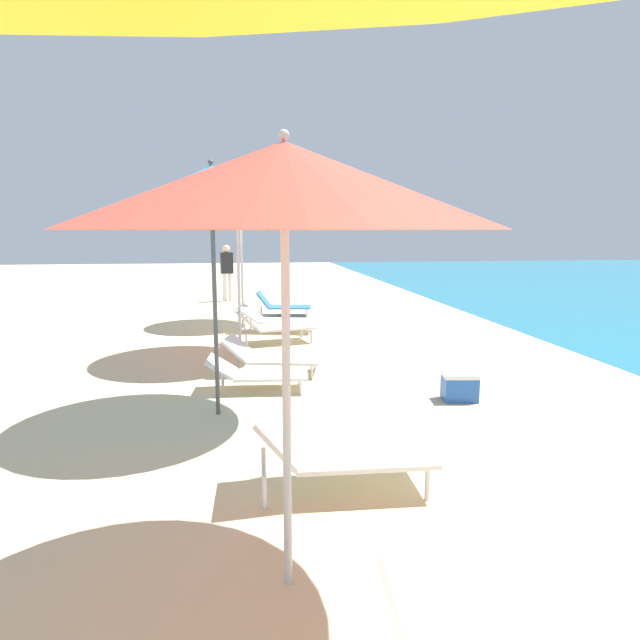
{
  "coord_description": "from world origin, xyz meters",
  "views": [
    {
      "loc": [
        -0.12,
        3.53,
        2.1
      ],
      "look_at": [
        0.65,
        9.13,
        1.18
      ],
      "focal_mm": 30.57,
      "sensor_mm": 36.0,
      "label": 1
    }
  ],
  "objects_px": {
    "lounger_third_shoreside": "(337,449)",
    "lounger_farthest_inland": "(276,319)",
    "umbrella_farthest": "(241,213)",
    "cooler_box": "(460,386)",
    "lounger_fourth_shoreside": "(256,373)",
    "lounger_fifth_inland": "(271,356)",
    "umbrella_third": "(284,186)",
    "umbrella_fifth": "(237,192)",
    "lounger_fifth_shoreside": "(272,325)",
    "lounger_farthest_shoreside": "(282,305)",
    "person_walking_mid": "(227,267)",
    "umbrella_fourth": "(212,196)"
  },
  "relations": [
    {
      "from": "lounger_fifth_inland",
      "to": "person_walking_mid",
      "type": "relative_size",
      "value": 0.9
    },
    {
      "from": "lounger_fifth_inland",
      "to": "lounger_farthest_shoreside",
      "type": "height_order",
      "value": "lounger_farthest_shoreside"
    },
    {
      "from": "lounger_third_shoreside",
      "to": "lounger_farthest_inland",
      "type": "bearing_deg",
      "value": 92.35
    },
    {
      "from": "umbrella_fifth",
      "to": "lounger_farthest_shoreside",
      "type": "distance_m",
      "value": 5.06
    },
    {
      "from": "umbrella_third",
      "to": "cooler_box",
      "type": "bearing_deg",
      "value": 53.8
    },
    {
      "from": "umbrella_fifth",
      "to": "person_walking_mid",
      "type": "height_order",
      "value": "umbrella_fifth"
    },
    {
      "from": "umbrella_fourth",
      "to": "lounger_fifth_inland",
      "type": "height_order",
      "value": "umbrella_fourth"
    },
    {
      "from": "lounger_third_shoreside",
      "to": "lounger_fifth_shoreside",
      "type": "relative_size",
      "value": 0.93
    },
    {
      "from": "umbrella_fourth",
      "to": "cooler_box",
      "type": "distance_m",
      "value": 3.77
    },
    {
      "from": "umbrella_farthest",
      "to": "person_walking_mid",
      "type": "distance_m",
      "value": 4.44
    },
    {
      "from": "cooler_box",
      "to": "lounger_farthest_shoreside",
      "type": "bearing_deg",
      "value": 103.51
    },
    {
      "from": "lounger_farthest_shoreside",
      "to": "lounger_fifth_inland",
      "type": "bearing_deg",
      "value": -87.95
    },
    {
      "from": "cooler_box",
      "to": "lounger_fourth_shoreside",
      "type": "bearing_deg",
      "value": 162.77
    },
    {
      "from": "lounger_third_shoreside",
      "to": "umbrella_fifth",
      "type": "bearing_deg",
      "value": 100.77
    },
    {
      "from": "lounger_fourth_shoreside",
      "to": "person_walking_mid",
      "type": "xyz_separation_m",
      "value": [
        -0.66,
        9.57,
        0.79
      ]
    },
    {
      "from": "lounger_farthest_shoreside",
      "to": "cooler_box",
      "type": "distance_m",
      "value": 7.45
    },
    {
      "from": "lounger_fifth_shoreside",
      "to": "umbrella_farthest",
      "type": "bearing_deg",
      "value": 90.74
    },
    {
      "from": "umbrella_third",
      "to": "lounger_farthest_shoreside",
      "type": "height_order",
      "value": "umbrella_third"
    },
    {
      "from": "lounger_fourth_shoreside",
      "to": "lounger_farthest_inland",
      "type": "height_order",
      "value": "lounger_farthest_inland"
    },
    {
      "from": "lounger_fifth_inland",
      "to": "umbrella_third",
      "type": "bearing_deg",
      "value": -79.24
    },
    {
      "from": "lounger_third_shoreside",
      "to": "cooler_box",
      "type": "bearing_deg",
      "value": 49.67
    },
    {
      "from": "umbrella_farthest",
      "to": "cooler_box",
      "type": "relative_size",
      "value": 6.1
    },
    {
      "from": "umbrella_third",
      "to": "lounger_farthest_inland",
      "type": "relative_size",
      "value": 1.54
    },
    {
      "from": "umbrella_fourth",
      "to": "person_walking_mid",
      "type": "bearing_deg",
      "value": 91.07
    },
    {
      "from": "umbrella_fourth",
      "to": "umbrella_farthest",
      "type": "distance_m",
      "value": 6.31
    },
    {
      "from": "lounger_fourth_shoreside",
      "to": "cooler_box",
      "type": "height_order",
      "value": "lounger_fourth_shoreside"
    },
    {
      "from": "umbrella_fourth",
      "to": "lounger_fourth_shoreside",
      "type": "xyz_separation_m",
      "value": [
        0.47,
        0.9,
        -2.24
      ]
    },
    {
      "from": "umbrella_fifth",
      "to": "lounger_farthest_shoreside",
      "type": "height_order",
      "value": "umbrella_fifth"
    },
    {
      "from": "umbrella_fifth",
      "to": "lounger_fifth_inland",
      "type": "bearing_deg",
      "value": -70.44
    },
    {
      "from": "umbrella_fifth",
      "to": "cooler_box",
      "type": "height_order",
      "value": "umbrella_fifth"
    },
    {
      "from": "umbrella_third",
      "to": "lounger_third_shoreside",
      "type": "height_order",
      "value": "umbrella_third"
    },
    {
      "from": "umbrella_fourth",
      "to": "lounger_fifth_inland",
      "type": "distance_m",
      "value": 2.91
    },
    {
      "from": "lounger_fifth_shoreside",
      "to": "lounger_farthest_shoreside",
      "type": "bearing_deg",
      "value": 70.37
    },
    {
      "from": "cooler_box",
      "to": "lounger_third_shoreside",
      "type": "bearing_deg",
      "value": -131.94
    },
    {
      "from": "umbrella_fourth",
      "to": "cooler_box",
      "type": "relative_size",
      "value": 6.27
    },
    {
      "from": "lounger_fifth_shoreside",
      "to": "lounger_fifth_inland",
      "type": "bearing_deg",
      "value": -106.38
    },
    {
      "from": "lounger_fourth_shoreside",
      "to": "lounger_farthest_shoreside",
      "type": "relative_size",
      "value": 0.97
    },
    {
      "from": "umbrella_farthest",
      "to": "cooler_box",
      "type": "height_order",
      "value": "umbrella_farthest"
    },
    {
      "from": "lounger_third_shoreside",
      "to": "lounger_fourth_shoreside",
      "type": "relative_size",
      "value": 1.08
    },
    {
      "from": "umbrella_fifth",
      "to": "lounger_fifth_inland",
      "type": "distance_m",
      "value": 2.82
    },
    {
      "from": "umbrella_third",
      "to": "lounger_fourth_shoreside",
      "type": "height_order",
      "value": "umbrella_third"
    },
    {
      "from": "lounger_farthest_inland",
      "to": "umbrella_fifth",
      "type": "bearing_deg",
      "value": -94.89
    },
    {
      "from": "umbrella_fifth",
      "to": "lounger_fourth_shoreside",
      "type": "bearing_deg",
      "value": -83.91
    },
    {
      "from": "lounger_third_shoreside",
      "to": "lounger_farthest_inland",
      "type": "distance_m",
      "value": 7.16
    },
    {
      "from": "umbrella_fourth",
      "to": "lounger_fifth_inland",
      "type": "bearing_deg",
      "value": 68.43
    },
    {
      "from": "umbrella_fifth",
      "to": "lounger_farthest_inland",
      "type": "height_order",
      "value": "umbrella_fifth"
    },
    {
      "from": "lounger_third_shoreside",
      "to": "person_walking_mid",
      "type": "xyz_separation_m",
      "value": [
        -1.25,
        12.5,
        0.69
      ]
    },
    {
      "from": "lounger_farthest_shoreside",
      "to": "umbrella_fourth",
      "type": "bearing_deg",
      "value": -91.95
    },
    {
      "from": "lounger_farthest_inland",
      "to": "person_walking_mid",
      "type": "bearing_deg",
      "value": 116.51
    },
    {
      "from": "lounger_third_shoreside",
      "to": "lounger_farthest_inland",
      "type": "height_order",
      "value": "lounger_third_shoreside"
    }
  ]
}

